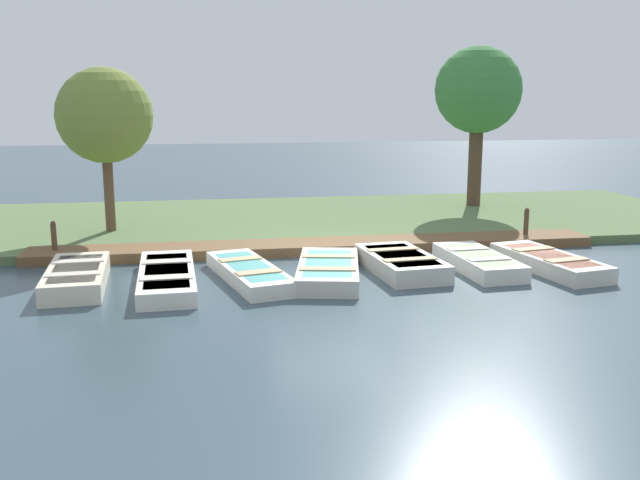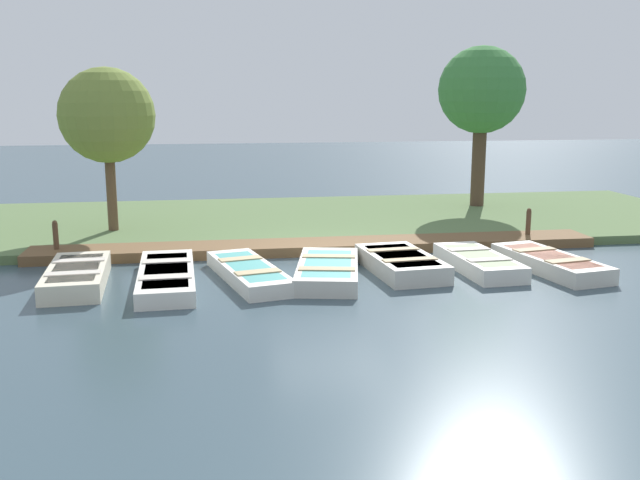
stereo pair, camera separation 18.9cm
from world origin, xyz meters
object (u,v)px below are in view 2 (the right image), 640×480
at_px(rowboat_5, 478,262).
at_px(park_tree_far_left, 107,116).
at_px(mooring_post_far, 528,226).
at_px(rowboat_2, 249,272).
at_px(mooring_post_near, 56,240).
at_px(park_tree_left, 482,92).
at_px(rowboat_3, 328,270).
at_px(rowboat_0, 77,276).
at_px(rowboat_6, 550,263).
at_px(rowboat_4, 401,263).
at_px(rowboat_1, 167,276).

xyz_separation_m(rowboat_5, park_tree_far_left, (-4.77, -8.18, 2.98)).
bearing_deg(mooring_post_far, rowboat_2, -70.37).
xyz_separation_m(mooring_post_near, park_tree_left, (-4.85, 11.93, 3.32)).
bearing_deg(rowboat_3, rowboat_5, 105.58).
bearing_deg(park_tree_far_left, rowboat_0, -1.40).
xyz_separation_m(rowboat_0, rowboat_3, (0.24, 4.98, -0.02)).
relative_size(rowboat_6, park_tree_left, 0.60).
xyz_separation_m(rowboat_0, rowboat_5, (0.01, 8.30, -0.02)).
xyz_separation_m(park_tree_far_left, park_tree_left, (-2.56, 10.95, 0.61)).
bearing_deg(rowboat_4, park_tree_far_left, -131.44).
relative_size(rowboat_0, mooring_post_near, 3.25).
bearing_deg(park_tree_far_left, rowboat_6, 62.38).
xyz_separation_m(rowboat_1, mooring_post_far, (-2.65, 8.82, 0.29)).
distance_m(rowboat_6, park_tree_left, 8.52).
height_order(rowboat_5, mooring_post_far, mooring_post_far).
height_order(rowboat_3, park_tree_left, park_tree_left).
bearing_deg(rowboat_5, rowboat_3, -89.39).
height_order(rowboat_0, rowboat_5, rowboat_0).
distance_m(rowboat_1, rowboat_3, 3.24).
height_order(rowboat_6, park_tree_left, park_tree_left).
bearing_deg(mooring_post_near, park_tree_left, 112.13).
distance_m(rowboat_6, mooring_post_near, 11.01).
bearing_deg(rowboat_0, park_tree_far_left, 175.05).
bearing_deg(rowboat_5, rowboat_4, -95.70).
bearing_deg(mooring_post_near, rowboat_0, 19.32).
distance_m(rowboat_2, park_tree_left, 11.28).
relative_size(rowboat_3, rowboat_6, 1.00).
xyz_separation_m(rowboat_5, rowboat_6, (0.29, 1.49, 0.00)).
relative_size(rowboat_0, rowboat_1, 0.82).
bearing_deg(rowboat_1, mooring_post_far, 104.47).
bearing_deg(rowboat_3, rowboat_2, -83.89).
distance_m(rowboat_0, rowboat_5, 8.30).
bearing_deg(rowboat_6, rowboat_1, -101.14).
xyz_separation_m(rowboat_3, rowboat_6, (0.05, 4.81, 0.00)).
height_order(rowboat_3, rowboat_5, rowboat_5).
bearing_deg(park_tree_left, rowboat_4, -31.57).
bearing_deg(rowboat_1, rowboat_3, 86.63).
distance_m(mooring_post_far, park_tree_left, 5.90).
bearing_deg(rowboat_2, park_tree_far_left, -159.62).
bearing_deg(rowboat_5, mooring_post_far, 134.23).
height_order(rowboat_1, park_tree_far_left, park_tree_far_left).
xyz_separation_m(rowboat_1, park_tree_left, (-7.51, 9.32, 3.61)).
height_order(mooring_post_far, park_tree_left, park_tree_left).
xyz_separation_m(rowboat_6, park_tree_far_left, (-5.06, -9.67, 2.98)).
bearing_deg(rowboat_0, rowboat_2, 84.92).
xyz_separation_m(rowboat_4, rowboat_6, (0.36, 3.19, -0.02)).
xyz_separation_m(rowboat_1, park_tree_far_left, (-4.94, -1.62, 2.99)).
distance_m(rowboat_1, park_tree_far_left, 6.00).
relative_size(rowboat_5, park_tree_left, 0.54).
distance_m(rowboat_1, rowboat_6, 8.05).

